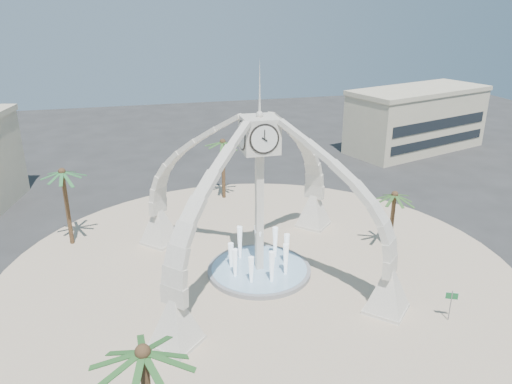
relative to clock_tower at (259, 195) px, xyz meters
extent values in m
plane|color=#282828|center=(0.00, 0.00, -6.49)|extent=(140.00, 140.00, 0.00)
cylinder|color=tan|center=(0.00, 0.00, -6.46)|extent=(40.00, 40.00, 0.06)
cube|color=silver|center=(0.00, 0.00, -1.59)|extent=(0.55, 0.55, 9.80)
cube|color=silver|center=(0.00, 0.00, 4.56)|extent=(2.50, 2.50, 2.50)
cone|color=silver|center=(0.00, 0.00, 7.81)|extent=(0.20, 0.20, 4.00)
cylinder|color=white|center=(0.00, -1.29, 4.56)|extent=(1.84, 0.04, 1.84)
pyramid|color=silver|center=(7.07, 7.07, -4.89)|extent=(3.80, 3.80, 3.20)
pyramid|color=silver|center=(-7.07, 7.07, -4.89)|extent=(3.80, 3.80, 3.20)
pyramid|color=silver|center=(-7.07, -7.07, -4.89)|extent=(3.80, 3.80, 3.20)
pyramid|color=silver|center=(7.07, -7.07, -4.89)|extent=(3.80, 3.80, 3.20)
cylinder|color=gray|center=(0.00, 0.00, -6.29)|extent=(8.00, 8.00, 0.40)
cylinder|color=#92BBDA|center=(0.00, 0.00, -6.07)|extent=(7.40, 7.40, 0.04)
cone|color=white|center=(0.00, 0.00, -4.47)|extent=(0.60, 0.60, 3.20)
cube|color=#C3B698|center=(30.00, 28.00, -2.49)|extent=(21.49, 13.79, 8.00)
cube|color=#C3B698|center=(30.00, 28.00, 1.81)|extent=(21.87, 14.17, 0.60)
cylinder|color=brown|center=(11.68, 1.00, -3.92)|extent=(0.34, 0.34, 5.15)
cylinder|color=brown|center=(-14.52, 8.78, -3.12)|extent=(0.36, 0.36, 6.75)
cylinder|color=brown|center=(0.32, 16.15, -3.33)|extent=(0.37, 0.37, 6.32)
cylinder|color=slate|center=(10.53, -9.13, -5.35)|extent=(0.07, 0.07, 2.28)
cube|color=#175F2E|center=(10.53, -9.13, -4.57)|extent=(0.72, 0.36, 0.46)
cube|color=white|center=(10.53, -9.13, -4.57)|extent=(0.77, 0.37, 0.52)
camera|label=1|loc=(-8.61, -32.84, 13.34)|focal=35.00mm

